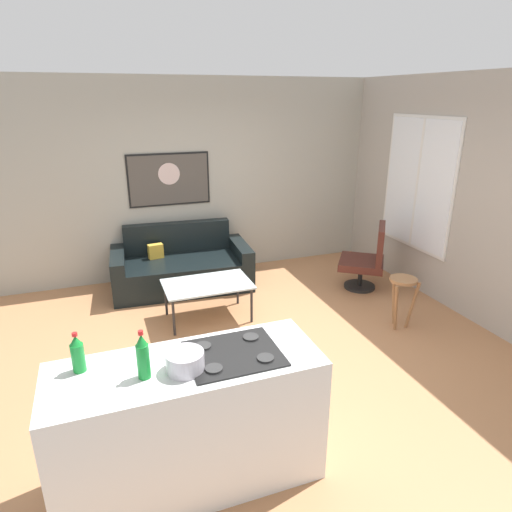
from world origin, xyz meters
TOP-DOWN VIEW (x-y plane):
  - ground at (0.00, 0.00)m, footprint 6.40×6.40m
  - back_wall at (0.00, 2.42)m, footprint 6.40×0.05m
  - right_wall at (2.62, 0.30)m, footprint 0.05×6.40m
  - couch at (-0.44, 1.92)m, footprint 1.92×1.05m
  - coffee_table at (-0.34, 0.84)m, footprint 1.02×0.64m
  - armchair at (1.94, 0.95)m, footprint 0.83×0.84m
  - bar_stool at (1.68, -0.13)m, footprint 0.35×0.35m
  - kitchen_counter at (-1.03, -1.45)m, footprint 1.74×0.64m
  - soda_bottle at (-1.67, -1.30)m, footprint 0.08×0.08m
  - soda_bottle_2 at (-1.30, -1.51)m, footprint 0.08×0.08m
  - mixing_bowl at (-1.05, -1.52)m, footprint 0.24×0.24m
  - wall_painting at (-0.46, 2.38)m, footprint 1.14×0.03m
  - window at (2.59, 0.90)m, footprint 0.03×1.33m

SIDE VIEW (x-z plane):
  - ground at x=0.00m, z-range -0.04..0.00m
  - couch at x=-0.44m, z-range -0.14..0.69m
  - coffee_table at x=-0.34m, z-range 0.19..0.65m
  - armchair at x=1.94m, z-range -0.02..0.89m
  - bar_stool at x=1.68m, z-range 0.16..0.77m
  - kitchen_counter at x=-1.03m, z-range -0.01..0.95m
  - mixing_bowl at x=-1.05m, z-range 0.94..1.06m
  - soda_bottle at x=-1.67m, z-range 0.92..1.19m
  - soda_bottle_2 at x=-1.30m, z-range 0.92..1.24m
  - back_wall at x=0.00m, z-range 0.00..2.80m
  - right_wall at x=2.62m, z-range 0.00..2.80m
  - wall_painting at x=-0.46m, z-range 1.07..1.80m
  - window at x=2.59m, z-range 0.56..2.31m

